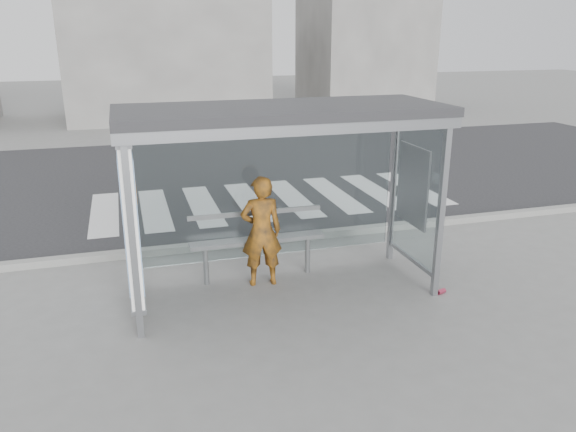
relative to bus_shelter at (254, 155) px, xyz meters
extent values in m
plane|color=slate|center=(0.37, -0.06, -1.98)|extent=(80.00, 80.00, 0.00)
cube|color=black|center=(0.37, 6.94, -1.98)|extent=(30.00, 10.00, 0.01)
cube|color=gray|center=(0.37, 1.89, -1.92)|extent=(30.00, 0.18, 0.12)
cube|color=silver|center=(-2.13, 4.44, -1.98)|extent=(0.55, 3.00, 0.00)
cube|color=silver|center=(-1.13, 4.44, -1.98)|extent=(0.55, 3.00, 0.00)
cube|color=silver|center=(-0.13, 4.44, -1.98)|extent=(0.55, 3.00, 0.00)
cube|color=silver|center=(0.87, 4.44, -1.98)|extent=(0.55, 3.00, 0.00)
cube|color=silver|center=(1.87, 4.44, -1.98)|extent=(0.55, 3.00, 0.00)
cube|color=silver|center=(2.87, 4.44, -1.98)|extent=(0.55, 3.00, 0.00)
cube|color=silver|center=(3.87, 4.44, -1.98)|extent=(0.55, 3.00, 0.00)
cube|color=silver|center=(4.87, 4.44, -1.98)|extent=(0.55, 3.00, 0.00)
cube|color=gray|center=(-1.63, -0.76, -0.73)|extent=(0.08, 0.08, 2.50)
cube|color=gray|center=(2.37, -0.76, -0.73)|extent=(0.08, 0.08, 2.50)
cube|color=gray|center=(-1.63, 0.64, -0.73)|extent=(0.08, 0.08, 2.50)
cube|color=gray|center=(2.37, 0.64, -0.73)|extent=(0.08, 0.08, 2.50)
cube|color=#2D2D30|center=(0.37, -0.06, 0.58)|extent=(4.25, 1.65, 0.12)
cube|color=gray|center=(0.37, -0.82, 0.47)|extent=(4.25, 0.06, 0.18)
cube|color=white|center=(0.37, 0.64, -0.68)|extent=(3.80, 0.02, 2.00)
cube|color=white|center=(-1.63, -0.06, -0.68)|extent=(0.15, 1.25, 2.00)
cube|color=#2F67A9|center=(-1.54, -0.06, -0.68)|extent=(0.01, 1.10, 1.70)
cylinder|color=orange|center=(-1.53, 0.19, -0.43)|extent=(0.02, 0.32, 0.32)
cube|color=white|center=(2.37, -0.06, -0.68)|extent=(0.03, 1.25, 2.00)
cube|color=beige|center=(2.34, -0.01, -0.58)|extent=(0.03, 0.86, 1.16)
cube|color=slate|center=(0.37, 17.94, 0.52)|extent=(8.00, 5.00, 5.00)
cube|color=slate|center=(9.37, 17.94, 1.52)|extent=(5.00, 5.00, 7.00)
imported|color=orange|center=(0.15, 0.29, -1.17)|extent=(0.62, 0.44, 1.62)
cube|color=slate|center=(0.14, 0.49, -1.37)|extent=(1.99, 0.24, 0.06)
cylinder|color=slate|center=(-0.64, 0.49, -1.69)|extent=(0.08, 0.08, 0.58)
cylinder|color=slate|center=(0.91, 0.49, -1.69)|extent=(0.08, 0.08, 0.58)
cube|color=slate|center=(0.14, 0.60, -0.99)|extent=(1.99, 0.04, 0.07)
cylinder|color=#C63A58|center=(2.49, -0.76, -1.95)|extent=(0.14, 0.11, 0.07)
camera|label=1|loc=(-1.62, -7.03, 1.54)|focal=35.00mm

